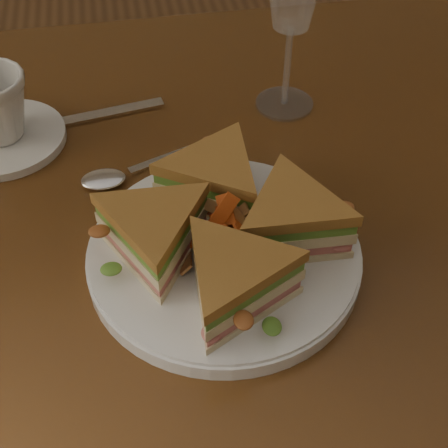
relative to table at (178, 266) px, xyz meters
name	(u,v)px	position (x,y,z in m)	size (l,w,h in m)	color
table	(178,266)	(0.00, 0.00, 0.00)	(1.20, 0.80, 0.75)	#3A200D
plate	(224,255)	(0.04, -0.08, 0.11)	(0.26, 0.26, 0.02)	silver
sandwich_wedges	(224,228)	(0.04, -0.08, 0.14)	(0.25, 0.25, 0.06)	beige
crisps_mound	(224,231)	(0.04, -0.08, 0.14)	(0.09, 0.09, 0.05)	#D9541B
spoon	(123,173)	(-0.05, 0.05, 0.10)	(0.18, 0.08, 0.01)	silver
knife	(70,121)	(-0.10, 0.16, 0.10)	(0.21, 0.05, 0.00)	silver
saucer	(3,138)	(-0.18, 0.14, 0.10)	(0.14, 0.14, 0.01)	silver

